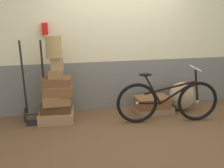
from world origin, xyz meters
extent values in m
cube|color=brown|center=(0.00, 0.00, -0.03)|extent=(9.16, 5.20, 0.06)
cube|color=slate|center=(0.00, 0.85, 0.47)|extent=(7.16, 0.20, 0.94)
cube|color=beige|center=(0.00, 0.85, 1.94)|extent=(7.16, 0.20, 2.00)
cube|color=red|center=(-1.34, 0.71, 1.56)|extent=(0.10, 0.08, 0.20)
cube|color=#9E754C|center=(-1.23, 0.36, 0.09)|extent=(0.63, 0.53, 0.18)
cube|color=#4C2D19|center=(-1.23, 0.37, 0.25)|extent=(0.54, 0.45, 0.15)
cube|color=olive|center=(-1.22, 0.33, 0.41)|extent=(0.46, 0.38, 0.17)
cube|color=brown|center=(-1.18, 0.33, 0.57)|extent=(0.50, 0.42, 0.15)
cube|color=brown|center=(-1.20, 0.37, 0.71)|extent=(0.50, 0.40, 0.13)
cube|color=olive|center=(-1.22, 0.33, 0.85)|extent=(0.25, 0.20, 0.13)
cube|color=#9E754C|center=(-1.18, 0.36, 1.01)|extent=(0.22, 0.17, 0.21)
cube|color=#937051|center=(0.55, 0.35, 0.06)|extent=(0.72, 0.46, 0.12)
cube|color=brown|center=(0.52, 0.34, 0.22)|extent=(0.64, 0.41, 0.20)
cylinder|color=#A8844C|center=(-1.21, 0.35, 1.30)|extent=(0.26, 0.26, 0.36)
torus|color=black|center=(-1.77, 0.45, 0.12)|extent=(0.02, 0.24, 0.24)
torus|color=black|center=(-1.39, 0.45, 0.12)|extent=(0.02, 0.24, 0.24)
cylinder|color=black|center=(-1.58, 0.45, 0.12)|extent=(0.38, 0.02, 0.02)
cylinder|color=black|center=(-1.74, 0.45, 0.76)|extent=(0.03, 0.19, 1.28)
cylinder|color=black|center=(-1.42, 0.45, 0.76)|extent=(0.03, 0.19, 1.28)
cube|color=black|center=(-1.58, 0.34, 0.01)|extent=(0.34, 0.22, 0.02)
ellipsoid|color=#9E8966|center=(1.14, 0.38, 0.28)|extent=(0.50, 0.42, 0.56)
torus|color=black|center=(0.10, -0.02, 0.35)|extent=(0.70, 0.15, 0.70)
sphere|color=#B2B2B7|center=(0.10, -0.02, 0.35)|extent=(0.05, 0.05, 0.05)
torus|color=black|center=(1.15, -0.16, 0.35)|extent=(0.70, 0.15, 0.70)
sphere|color=#B2B2B7|center=(1.15, -0.16, 0.35)|extent=(0.05, 0.05, 0.05)
cube|color=black|center=(0.78, -0.11, 0.52)|extent=(0.58, 0.10, 0.40)
cube|color=black|center=(0.36, -0.05, 0.58)|extent=(0.30, 0.07, 0.51)
cube|color=black|center=(0.30, -0.04, 0.34)|extent=(0.40, 0.08, 0.05)
cube|color=black|center=(0.64, -0.09, 0.61)|extent=(0.85, 0.14, 0.22)
cube|color=black|center=(1.11, -0.15, 0.63)|extent=(0.12, 0.04, 0.56)
ellipsoid|color=black|center=(0.22, -0.03, 0.85)|extent=(0.23, 0.12, 0.06)
cylinder|color=#A5A5AD|center=(1.06, -0.15, 0.93)|extent=(0.08, 0.46, 0.02)
camera|label=1|loc=(-1.20, -3.80, 1.79)|focal=40.12mm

